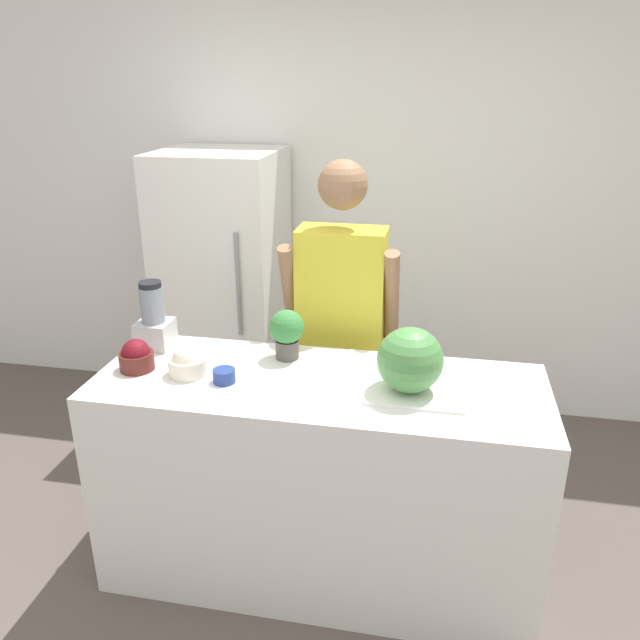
{
  "coord_description": "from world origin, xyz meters",
  "views": [
    {
      "loc": [
        0.43,
        -1.85,
        2.09
      ],
      "look_at": [
        0.0,
        0.36,
        1.19
      ],
      "focal_mm": 35.0,
      "sensor_mm": 36.0,
      "label": 1
    }
  ],
  "objects_px": {
    "watermelon": "(410,360)",
    "potted_plant": "(287,332)",
    "bowl_cherries": "(136,357)",
    "refrigerator": "(225,291)",
    "bowl_cream": "(187,362)",
    "blender": "(154,321)",
    "bowl_small_blue": "(224,376)",
    "person": "(341,335)"
  },
  "relations": [
    {
      "from": "bowl_cream",
      "to": "blender",
      "type": "relative_size",
      "value": 0.51
    },
    {
      "from": "watermelon",
      "to": "potted_plant",
      "type": "relative_size",
      "value": 1.16
    },
    {
      "from": "person",
      "to": "bowl_cherries",
      "type": "distance_m",
      "value": 0.99
    },
    {
      "from": "refrigerator",
      "to": "bowl_cherries",
      "type": "distance_m",
      "value": 1.32
    },
    {
      "from": "watermelon",
      "to": "refrigerator",
      "type": "bearing_deg",
      "value": 132.56
    },
    {
      "from": "potted_plant",
      "to": "refrigerator",
      "type": "bearing_deg",
      "value": 121.45
    },
    {
      "from": "watermelon",
      "to": "potted_plant",
      "type": "bearing_deg",
      "value": 157.52
    },
    {
      "from": "bowl_cherries",
      "to": "potted_plant",
      "type": "height_order",
      "value": "potted_plant"
    },
    {
      "from": "refrigerator",
      "to": "person",
      "type": "relative_size",
      "value": 0.97
    },
    {
      "from": "bowl_cherries",
      "to": "bowl_small_blue",
      "type": "relative_size",
      "value": 1.59
    },
    {
      "from": "bowl_small_blue",
      "to": "blender",
      "type": "bearing_deg",
      "value": 146.66
    },
    {
      "from": "bowl_cream",
      "to": "blender",
      "type": "xyz_separation_m",
      "value": [
        -0.25,
        0.24,
        0.07
      ]
    },
    {
      "from": "bowl_small_blue",
      "to": "blender",
      "type": "height_order",
      "value": "blender"
    },
    {
      "from": "watermelon",
      "to": "bowl_small_blue",
      "type": "xyz_separation_m",
      "value": [
        -0.73,
        -0.05,
        -0.11
      ]
    },
    {
      "from": "bowl_small_blue",
      "to": "potted_plant",
      "type": "distance_m",
      "value": 0.34
    },
    {
      "from": "refrigerator",
      "to": "person",
      "type": "bearing_deg",
      "value": -39.17
    },
    {
      "from": "person",
      "to": "bowl_cream",
      "type": "bearing_deg",
      "value": -129.76
    },
    {
      "from": "potted_plant",
      "to": "blender",
      "type": "bearing_deg",
      "value": 179.43
    },
    {
      "from": "watermelon",
      "to": "bowl_small_blue",
      "type": "bearing_deg",
      "value": -176.23
    },
    {
      "from": "watermelon",
      "to": "bowl_small_blue",
      "type": "relative_size",
      "value": 2.82
    },
    {
      "from": "watermelon",
      "to": "potted_plant",
      "type": "xyz_separation_m",
      "value": [
        -0.53,
        0.22,
        -0.02
      ]
    },
    {
      "from": "bowl_cherries",
      "to": "potted_plant",
      "type": "relative_size",
      "value": 0.65
    },
    {
      "from": "bowl_small_blue",
      "to": "blender",
      "type": "relative_size",
      "value": 0.29
    },
    {
      "from": "bowl_cream",
      "to": "potted_plant",
      "type": "relative_size",
      "value": 0.72
    },
    {
      "from": "person",
      "to": "potted_plant",
      "type": "height_order",
      "value": "person"
    },
    {
      "from": "person",
      "to": "bowl_cherries",
      "type": "xyz_separation_m",
      "value": [
        -0.75,
        -0.63,
        0.1
      ]
    },
    {
      "from": "refrigerator",
      "to": "potted_plant",
      "type": "bearing_deg",
      "value": -58.55
    },
    {
      "from": "blender",
      "to": "bowl_small_blue",
      "type": "bearing_deg",
      "value": -33.34
    },
    {
      "from": "blender",
      "to": "potted_plant",
      "type": "xyz_separation_m",
      "value": [
        0.61,
        -0.01,
        -0.0
      ]
    },
    {
      "from": "person",
      "to": "blender",
      "type": "distance_m",
      "value": 0.89
    },
    {
      "from": "bowl_cherries",
      "to": "bowl_cream",
      "type": "xyz_separation_m",
      "value": [
        0.23,
        -0.0,
        -0.0
      ]
    },
    {
      "from": "refrigerator",
      "to": "potted_plant",
      "type": "xyz_separation_m",
      "value": [
        0.66,
        -1.08,
        0.23
      ]
    },
    {
      "from": "person",
      "to": "watermelon",
      "type": "distance_m",
      "value": 0.75
    },
    {
      "from": "bowl_cherries",
      "to": "blender",
      "type": "height_order",
      "value": "blender"
    },
    {
      "from": "refrigerator",
      "to": "watermelon",
      "type": "xyz_separation_m",
      "value": [
        1.19,
        -1.3,
        0.24
      ]
    },
    {
      "from": "watermelon",
      "to": "bowl_cream",
      "type": "relative_size",
      "value": 1.61
    },
    {
      "from": "watermelon",
      "to": "bowl_cherries",
      "type": "height_order",
      "value": "watermelon"
    },
    {
      "from": "bowl_small_blue",
      "to": "blender",
      "type": "distance_m",
      "value": 0.51
    },
    {
      "from": "bowl_cream",
      "to": "refrigerator",
      "type": "bearing_deg",
      "value": 102.91
    },
    {
      "from": "blender",
      "to": "potted_plant",
      "type": "relative_size",
      "value": 1.4
    },
    {
      "from": "person",
      "to": "bowl_cream",
      "type": "distance_m",
      "value": 0.83
    },
    {
      "from": "person",
      "to": "blender",
      "type": "bearing_deg",
      "value": -152.98
    }
  ]
}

